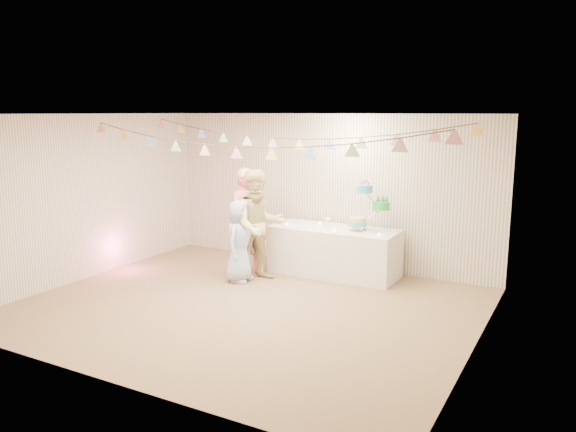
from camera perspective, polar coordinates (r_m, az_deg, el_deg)
The scene contains 23 objects.
floor at distance 7.81m, azimuth -4.16°, elevation -9.14°, with size 6.00×6.00×0.00m, color brown.
ceiling at distance 7.36m, azimuth -4.43°, elevation 10.29°, with size 6.00×6.00×0.00m, color silver.
back_wall at distance 9.65m, azimuth 3.81°, elevation 2.60°, with size 6.00×6.00×0.00m, color silver.
front_wall at distance 5.60m, azimuth -18.35°, elevation -3.74°, with size 6.00×6.00×0.00m, color silver.
left_wall at distance 9.43m, azimuth -19.79°, elevation 1.82°, with size 5.00×5.00×0.00m, color silver.
right_wall at distance 6.39m, azimuth 18.94°, elevation -2.03°, with size 5.00×5.00×0.00m, color silver.
table at distance 9.19m, azimuth 4.71°, elevation -3.60°, with size 2.07×0.83×0.78m, color silver.
cake_stand at distance 8.88m, azimuth 8.15°, elevation 0.70°, with size 0.67×0.40×0.75m, color silver, non-canonical shape.
cake_bottom at distance 8.93m, azimuth 7.07°, elevation -1.11°, with size 0.31×0.31×0.15m, color #2BC7CD, non-canonical shape.
cake_middle at distance 8.91m, azimuth 9.43°, elevation 0.56°, with size 0.27×0.27×0.22m, color green, non-canonical shape.
cake_top_tier at distance 8.84m, azimuth 7.76°, elevation 2.30°, with size 0.25×0.25×0.19m, color #4393D4, non-canonical shape.
platter at distance 9.32m, azimuth 1.28°, elevation -1.04°, with size 0.30×0.30×0.02m, color white.
posy at distance 9.20m, azimuth 4.02°, elevation -0.77°, with size 0.14×0.14×0.16m, color white, non-canonical shape.
person_adult_a at distance 9.10m, azimuth -4.03°, elevation -0.60°, with size 0.64×0.42×1.75m, color pink.
person_adult_b at distance 8.78m, azimuth -3.00°, elevation -0.97°, with size 0.85×0.67×1.76m, color #D2C281.
person_child at distance 8.78m, azimuth -4.96°, elevation -2.55°, with size 0.63×0.41×1.29m, color #9BB0DC.
bunting_back at distance 8.31m, azimuth -0.22°, elevation 8.62°, with size 5.60×1.10×0.40m, color pink, non-canonical shape.
bunting_front at distance 7.20m, azimuth -5.27°, elevation 8.04°, with size 5.60×0.90×0.36m, color #72A5E5, non-canonical shape.
tealight_0 at distance 9.32m, azimuth -0.13°, elevation -0.83°, with size 0.04×0.04×0.03m, color #FFD88C.
tealight_1 at distance 9.41m, azimuth 3.24°, elevation -0.74°, with size 0.04×0.04×0.03m, color #FFD88C.
tealight_2 at distance 8.87m, azimuth 4.76°, elevation -1.45°, with size 0.04×0.04×0.03m, color #FFD88C.
tealight_3 at distance 9.17m, azimuth 7.30°, elevation -1.10°, with size 0.04×0.04×0.03m, color #FFD88C.
tealight_4 at distance 8.64m, azimuth 9.23°, elevation -1.87°, with size 0.04×0.04×0.03m, color #FFD88C.
Camera 1 is at (4.01, -6.17, 2.63)m, focal length 35.00 mm.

